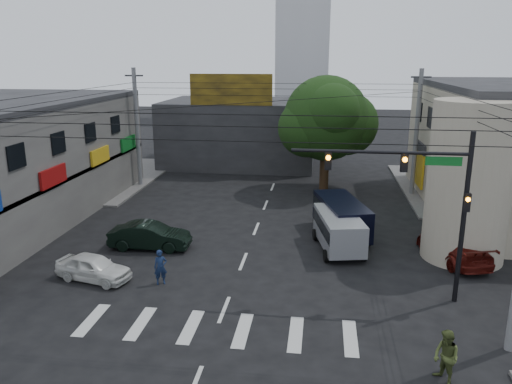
% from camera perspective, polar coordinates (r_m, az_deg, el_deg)
% --- Properties ---
extents(ground, '(160.00, 160.00, 0.00)m').
position_cam_1_polar(ground, '(23.58, -2.24, -9.83)').
color(ground, black).
rests_on(ground, ground).
extents(sidewalk_far_left, '(16.00, 16.00, 0.15)m').
position_cam_1_polar(sidewalk_far_left, '(45.75, -21.01, 1.68)').
color(sidewalk_far_left, '#514F4C').
rests_on(sidewalk_far_left, ground).
extents(sidewalk_far_right, '(16.00, 16.00, 0.15)m').
position_cam_1_polar(sidewalk_far_right, '(42.74, 26.83, 0.14)').
color(sidewalk_far_right, '#514F4C').
rests_on(sidewalk_far_right, ground).
extents(corner_column, '(4.00, 4.00, 8.00)m').
position_cam_1_polar(corner_column, '(26.76, 23.16, 1.06)').
color(corner_column, '#9F917E').
rests_on(corner_column, ground).
extents(building_far, '(14.00, 10.00, 6.00)m').
position_cam_1_polar(building_far, '(48.18, -1.76, 6.87)').
color(building_far, '#232326').
rests_on(building_far, ground).
extents(billboard, '(7.00, 0.30, 2.60)m').
position_cam_1_polar(billboard, '(42.92, -2.88, 11.61)').
color(billboard, olive).
rests_on(billboard, building_far).
extents(street_tree, '(6.40, 6.40, 8.70)m').
position_cam_1_polar(street_tree, '(38.31, 8.01, 8.31)').
color(street_tree, black).
rests_on(street_tree, ground).
extents(traffic_gantry, '(7.10, 0.35, 7.20)m').
position_cam_1_polar(traffic_gantry, '(21.10, 18.57, 0.29)').
color(traffic_gantry, black).
rests_on(traffic_gantry, ground).
extents(utility_pole_far_left, '(0.32, 0.32, 9.20)m').
position_cam_1_polar(utility_pole_far_left, '(40.03, -13.42, 7.07)').
color(utility_pole_far_left, '#59595B').
rests_on(utility_pole_far_left, ground).
extents(utility_pole_far_right, '(0.32, 0.32, 9.20)m').
position_cam_1_polar(utility_pole_far_right, '(38.05, 17.86, 6.35)').
color(utility_pole_far_right, '#59595B').
rests_on(utility_pole_far_right, ground).
extents(dark_sedan, '(1.69, 4.36, 1.42)m').
position_cam_1_polar(dark_sedan, '(27.38, -12.03, -4.92)').
color(dark_sedan, black).
rests_on(dark_sedan, ground).
extents(white_compact, '(3.11, 4.26, 1.22)m').
position_cam_1_polar(white_compact, '(24.36, -18.08, -8.20)').
color(white_compact, silver).
rests_on(white_compact, ground).
extents(maroon_sedan, '(4.64, 5.99, 1.43)m').
position_cam_1_polar(maroon_sedan, '(27.20, 21.63, -5.82)').
color(maroon_sedan, '#4C0F0A').
rests_on(maroon_sedan, ground).
extents(silver_minivan, '(5.28, 3.64, 1.96)m').
position_cam_1_polar(silver_minivan, '(26.84, 9.43, -4.58)').
color(silver_minivan, gray).
rests_on(silver_minivan, ground).
extents(navy_van, '(6.23, 4.64, 2.09)m').
position_cam_1_polar(navy_van, '(28.94, 9.69, -2.99)').
color(navy_van, black).
rests_on(navy_van, ground).
extents(traffic_officer, '(0.87, 0.82, 1.61)m').
position_cam_1_polar(traffic_officer, '(23.12, -10.86, -8.44)').
color(traffic_officer, '#111E3D').
rests_on(traffic_officer, ground).
extents(pedestrian_olive, '(1.47, 1.44, 1.80)m').
position_cam_1_polar(pedestrian_olive, '(17.43, 20.90, -17.25)').
color(pedestrian_olive, '#404B22').
rests_on(pedestrian_olive, ground).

